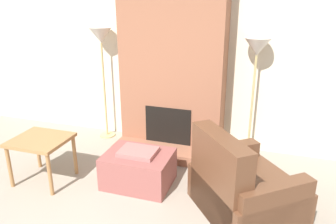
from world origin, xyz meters
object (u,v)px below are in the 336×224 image
object	(u,v)px
ottoman	(139,168)
side_table	(41,145)
floor_lamp_left	(101,42)
floor_lamp_right	(257,55)
armchair	(240,189)

from	to	relation	value
ottoman	side_table	distance (m)	1.18
side_table	floor_lamp_left	distance (m)	1.74
side_table	floor_lamp_right	distance (m)	2.85
floor_lamp_right	side_table	bearing A→B (deg)	-148.09
ottoman	side_table	xyz separation A→B (m)	(-1.11, -0.27, 0.27)
armchair	floor_lamp_right	distance (m)	1.76
side_table	armchair	bearing A→B (deg)	1.83
armchair	floor_lamp_right	world-z (taller)	floor_lamp_right
ottoman	armchair	bearing A→B (deg)	-9.53
side_table	floor_lamp_right	xyz separation A→B (m)	(2.28, 1.42, 0.94)
ottoman	floor_lamp_left	world-z (taller)	floor_lamp_left
ottoman	armchair	xyz separation A→B (m)	(1.19, -0.20, 0.07)
side_table	floor_lamp_right	world-z (taller)	floor_lamp_right
side_table	floor_lamp_left	bearing A→B (deg)	86.48
ottoman	floor_lamp_right	distance (m)	2.03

